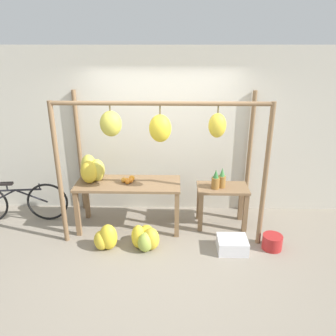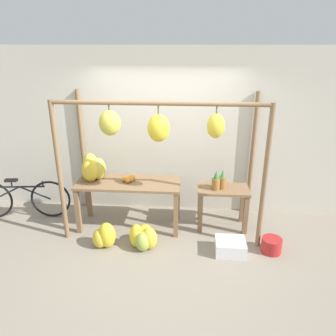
% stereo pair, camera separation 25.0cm
% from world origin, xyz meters
% --- Properties ---
extents(ground_plane, '(20.00, 20.00, 0.00)m').
position_xyz_m(ground_plane, '(0.00, 0.00, 0.00)').
color(ground_plane, gray).
extents(shop_wall_back, '(8.00, 0.08, 2.80)m').
position_xyz_m(shop_wall_back, '(0.00, 1.41, 1.40)').
color(shop_wall_back, beige).
rests_on(shop_wall_back, ground_plane).
extents(stall_awning, '(2.98, 1.22, 2.12)m').
position_xyz_m(stall_awning, '(-0.04, 0.45, 1.57)').
color(stall_awning, brown).
rests_on(stall_awning, ground_plane).
extents(display_table_main, '(1.63, 0.65, 0.78)m').
position_xyz_m(display_table_main, '(-0.54, 0.70, 0.66)').
color(display_table_main, brown).
rests_on(display_table_main, ground_plane).
extents(display_table_side, '(0.80, 0.48, 0.69)m').
position_xyz_m(display_table_side, '(0.95, 0.78, 0.51)').
color(display_table_side, brown).
rests_on(display_table_side, ground_plane).
extents(banana_pile_on_table, '(0.47, 0.49, 0.40)m').
position_xyz_m(banana_pile_on_table, '(-1.13, 0.77, 0.97)').
color(banana_pile_on_table, gold).
rests_on(banana_pile_on_table, display_table_main).
extents(orange_pile, '(0.20, 0.20, 0.09)m').
position_xyz_m(orange_pile, '(-0.54, 0.71, 0.82)').
color(orange_pile, orange).
rests_on(orange_pile, display_table_main).
extents(pineapple_cluster, '(0.23, 0.17, 0.33)m').
position_xyz_m(pineapple_cluster, '(0.87, 0.75, 0.82)').
color(pineapple_cluster, olive).
rests_on(pineapple_cluster, display_table_side).
extents(banana_pile_ground_left, '(0.41, 0.31, 0.40)m').
position_xyz_m(banana_pile_ground_left, '(-0.80, 0.06, 0.18)').
color(banana_pile_ground_left, yellow).
rests_on(banana_pile_ground_left, ground_plane).
extents(banana_pile_ground_right, '(0.47, 0.52, 0.38)m').
position_xyz_m(banana_pile_ground_right, '(-0.23, 0.10, 0.16)').
color(banana_pile_ground_right, gold).
rests_on(banana_pile_ground_right, ground_plane).
extents(fruit_crate_white, '(0.43, 0.36, 0.20)m').
position_xyz_m(fruit_crate_white, '(1.03, 0.05, 0.10)').
color(fruit_crate_white, silver).
rests_on(fruit_crate_white, ground_plane).
extents(blue_bucket, '(0.29, 0.29, 0.22)m').
position_xyz_m(blue_bucket, '(1.62, 0.13, 0.11)').
color(blue_bucket, '#AD2323').
rests_on(blue_bucket, ground_plane).
extents(parked_bicycle, '(1.64, 0.22, 0.71)m').
position_xyz_m(parked_bicycle, '(-2.42, 0.82, 0.35)').
color(parked_bicycle, black).
rests_on(parked_bicycle, ground_plane).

